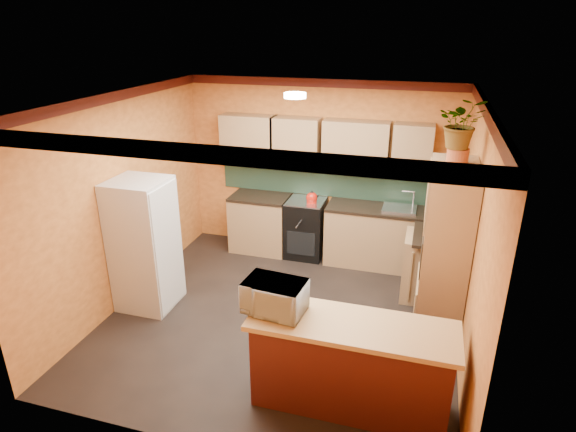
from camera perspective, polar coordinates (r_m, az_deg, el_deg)
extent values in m
plane|color=black|center=(6.19, -0.83, -11.89)|extent=(4.20, 4.20, 0.00)
cube|color=white|center=(5.20, -1.00, 13.66)|extent=(4.20, 4.20, 0.04)
cube|color=orange|center=(7.47, 3.89, 5.62)|extent=(4.20, 0.04, 2.70)
cube|color=orange|center=(3.83, -10.44, -11.76)|extent=(4.20, 0.04, 2.70)
cube|color=orange|center=(6.46, -19.01, 1.75)|extent=(0.04, 4.20, 2.70)
cube|color=orange|center=(5.37, 21.06, -2.63)|extent=(0.04, 4.20, 2.70)
cube|color=#1F392E|center=(7.46, 5.71, 4.21)|extent=(3.70, 0.02, 0.53)
cube|color=#1F392E|center=(6.73, 20.09, 0.90)|extent=(0.02, 1.40, 0.53)
cube|color=tan|center=(7.18, 4.46, 8.63)|extent=(3.10, 0.34, 0.70)
cylinder|color=white|center=(5.77, 0.83, 14.10)|extent=(0.26, 0.26, 0.06)
cube|color=tan|center=(7.43, 6.79, -2.09)|extent=(3.65, 0.60, 0.88)
cube|color=black|center=(7.25, 6.95, 1.23)|extent=(3.65, 0.62, 0.04)
cube|color=black|center=(7.54, 2.11, -1.45)|extent=(0.58, 0.58, 0.91)
cube|color=silver|center=(7.17, 13.07, 0.85)|extent=(0.48, 0.40, 0.03)
cube|color=tan|center=(6.66, 16.92, -5.95)|extent=(0.60, 0.80, 0.88)
cube|color=black|center=(6.46, 17.37, -2.34)|extent=(0.62, 0.80, 0.04)
cube|color=silver|center=(6.33, -16.66, -3.27)|extent=(0.68, 0.66, 1.70)
cube|color=tan|center=(5.60, 18.02, -4.61)|extent=(0.48, 0.90, 2.10)
cylinder|color=#A54C28|center=(5.26, 19.46, 6.73)|extent=(0.22, 0.22, 0.16)
imported|color=tan|center=(5.19, 19.93, 10.31)|extent=(0.48, 0.43, 0.51)
cube|color=#521E13|center=(4.77, 7.34, -17.39)|extent=(1.80, 0.55, 0.88)
cube|color=tan|center=(4.49, 7.63, -12.80)|extent=(1.90, 0.65, 0.05)
imported|color=silver|center=(4.53, -1.61, -9.52)|extent=(0.60, 0.43, 0.31)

